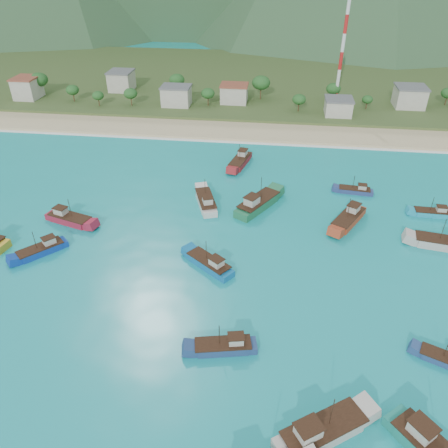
# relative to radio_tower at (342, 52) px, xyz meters

# --- Properties ---
(ground) EXTENTS (600.00, 600.00, 0.00)m
(ground) POSITION_rel_radio_tower_xyz_m (-27.32, -108.00, -19.73)
(ground) COLOR #0C788E
(ground) RESTS_ON ground
(beach) EXTENTS (400.00, 18.00, 1.20)m
(beach) POSITION_rel_radio_tower_xyz_m (-27.32, -29.00, -19.73)
(beach) COLOR beige
(beach) RESTS_ON ground
(land) EXTENTS (400.00, 110.00, 2.40)m
(land) POSITION_rel_radio_tower_xyz_m (-27.32, 32.00, -19.73)
(land) COLOR #385123
(land) RESTS_ON ground
(surf_line) EXTENTS (400.00, 2.50, 0.08)m
(surf_line) POSITION_rel_radio_tower_xyz_m (-27.32, -38.50, -19.73)
(surf_line) COLOR white
(surf_line) RESTS_ON ground
(village) EXTENTS (208.36, 28.13, 7.39)m
(village) POSITION_rel_radio_tower_xyz_m (-23.86, -4.70, -14.93)
(village) COLOR beige
(village) RESTS_ON ground
(vegetation) EXTENTS (274.98, 25.94, 9.04)m
(vegetation) POSITION_rel_radio_tower_xyz_m (-36.71, -4.21, -14.48)
(vegetation) COLOR #235623
(vegetation) RESTS_ON ground
(radio_tower) EXTENTS (1.20, 1.20, 36.26)m
(radio_tower) POSITION_rel_radio_tower_xyz_m (0.00, 0.00, 0.00)
(radio_tower) COLOR red
(radio_tower) RESTS_ON ground
(boat_0) EXTENTS (10.26, 8.95, 6.24)m
(boat_0) POSITION_rel_radio_tower_xyz_m (-32.21, -100.98, -18.99)
(boat_0) COLOR #0F619B
(boat_0) RESTS_ON ground
(boat_1) EXTENTS (8.83, 2.89, 5.17)m
(boat_1) POSITION_rel_radio_tower_xyz_m (15.71, -75.93, -19.19)
(boat_1) COLOR #1A9ABA
(boat_1) RESTS_ON ground
(boat_2) EXTENTS (10.16, 4.79, 5.78)m
(boat_2) POSITION_rel_radio_tower_xyz_m (-26.86, -120.74, -19.08)
(boat_2) COLOR navy
(boat_2) RESTS_ON ground
(boat_6) EXTENTS (7.13, 12.16, 6.90)m
(boat_6) POSITION_rel_radio_tower_xyz_m (-36.61, -77.81, -18.87)
(boat_6) COLOR beige
(boat_6) RESTS_ON ground
(boat_8) EXTENTS (8.97, 9.35, 5.91)m
(boat_8) POSITION_rel_radio_tower_xyz_m (-66.53, -100.65, -19.05)
(boat_8) COLOR #0F389C
(boat_8) RESTS_ON ground
(boat_10) EXTENTS (9.04, 12.18, 7.09)m
(boat_10) POSITION_rel_radio_tower_xyz_m (-3.86, -81.39, -18.84)
(boat_10) COLOR #AC3C21
(boat_10) RESTS_ON ground
(boat_13) EXTENTS (12.52, 5.55, 7.15)m
(boat_13) POSITION_rel_radio_tower_xyz_m (14.54, -88.45, -18.83)
(boat_13) COLOR #B9B0A7
(boat_13) RESTS_ON ground
(boat_16) EXTENTS (8.59, 5.56, 4.91)m
(boat_16) POSITION_rel_radio_tower_xyz_m (6.49, -119.07, -19.23)
(boat_16) COLOR navy
(boat_16) RESTS_ON ground
(boat_19) EXTENTS (12.64, 10.07, 7.48)m
(boat_19) POSITION_rel_radio_tower_xyz_m (-12.83, -133.10, -18.76)
(boat_19) COLOR #B6AFA6
(boat_19) RESTS_ON ground
(boat_21) EXTENTS (6.08, 12.11, 6.87)m
(boat_21) POSITION_rel_radio_tower_xyz_m (-30.67, -54.42, -18.88)
(boat_21) COLOR maroon
(boat_21) RESTS_ON ground
(boat_22) EXTENTS (8.73, 3.40, 5.03)m
(boat_22) POSITION_rel_radio_tower_xyz_m (-0.63, -67.21, -19.21)
(boat_22) COLOR navy
(boat_22) RESTS_ON ground
(boat_24) EXTENTS (10.59, 13.81, 8.10)m
(boat_24) POSITION_rel_radio_tower_xyz_m (-24.31, -77.56, -18.65)
(boat_24) COLOR #1E6942
(boat_24) RESTS_ON ground
(boat_25) EXTENTS (11.57, 6.38, 6.56)m
(boat_25) POSITION_rel_radio_tower_xyz_m (-65.73, -89.05, -18.93)
(boat_25) COLOR maroon
(boat_25) RESTS_ON ground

